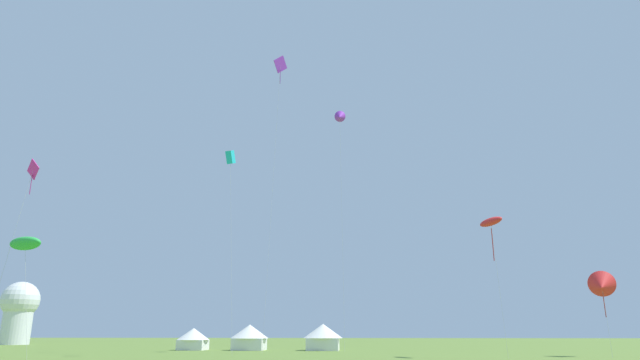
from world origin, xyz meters
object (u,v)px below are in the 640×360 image
object	(u,v)px
kite_red_delta	(602,286)
festival_tent_left	(193,338)
kite_red_parafoil	(491,222)
kite_cyan_box	(231,158)
kite_green_parafoil	(25,244)
kite_purple_delta	(340,117)
kite_purple_diamond	(280,70)
kite_magenta_diamond	(32,173)
observatory_dome	(19,309)
festival_tent_center	(250,336)
festival_tent_right	(323,336)

from	to	relation	value
kite_red_delta	festival_tent_left	distance (m)	45.92
kite_red_parafoil	festival_tent_left	size ratio (longest dim) A/B	3.12
kite_cyan_box	kite_red_delta	world-z (taller)	kite_cyan_box
kite_green_parafoil	festival_tent_left	distance (m)	27.53
kite_purple_delta	kite_cyan_box	bearing A→B (deg)	-134.10
kite_green_parafoil	kite_purple_diamond	bearing A→B (deg)	45.23
kite_red_delta	festival_tent_left	bearing A→B (deg)	160.95
kite_cyan_box	kite_purple_delta	bearing A→B (deg)	45.90
kite_magenta_diamond	kite_cyan_box	world-z (taller)	kite_cyan_box
kite_green_parafoil	observatory_dome	bearing A→B (deg)	123.07
kite_purple_delta	kite_red_delta	world-z (taller)	kite_purple_delta
kite_red_parafoil	kite_purple_delta	size ratio (longest dim) A/B	0.44
kite_cyan_box	festival_tent_center	bearing A→B (deg)	93.03
kite_red_parafoil	festival_tent_left	bearing A→B (deg)	152.34
kite_cyan_box	kite_purple_delta	size ratio (longest dim) A/B	0.69
kite_purple_delta	festival_tent_left	distance (m)	32.75
kite_red_parafoil	kite_green_parafoil	world-z (taller)	kite_red_parafoil
festival_tent_center	observatory_dome	bearing A→B (deg)	151.63
kite_magenta_diamond	kite_red_delta	size ratio (longest dim) A/B	2.16
festival_tent_right	kite_purple_delta	bearing A→B (deg)	-64.99
kite_red_delta	observatory_dome	bearing A→B (deg)	154.15
observatory_dome	festival_tent_left	bearing A→B (deg)	-32.44
kite_cyan_box	kite_red_delta	bearing A→B (deg)	2.61
festival_tent_right	kite_red_delta	bearing A→B (deg)	-28.80
kite_purple_diamond	festival_tent_right	size ratio (longest dim) A/B	7.47
kite_cyan_box	kite_green_parafoil	world-z (taller)	kite_cyan_box
festival_tent_right	observatory_dome	distance (m)	61.38
kite_green_parafoil	kite_purple_diamond	size ratio (longest dim) A/B	0.28
kite_red_parafoil	kite_cyan_box	distance (m)	26.15
kite_purple_diamond	festival_tent_left	distance (m)	34.93
kite_purple_delta	festival_tent_center	bearing A→B (deg)	154.69
kite_magenta_diamond	kite_purple_diamond	world-z (taller)	kite_purple_diamond
kite_magenta_diamond	observatory_dome	distance (m)	60.60
kite_purple_diamond	festival_tent_left	world-z (taller)	kite_purple_diamond
kite_magenta_diamond	kite_red_parafoil	bearing A→B (deg)	10.89
festival_tent_center	kite_purple_delta	bearing A→B (deg)	-25.31
kite_cyan_box	festival_tent_left	bearing A→B (deg)	115.58
kite_magenta_diamond	festival_tent_center	world-z (taller)	kite_magenta_diamond
kite_purple_delta	kite_green_parafoil	bearing A→B (deg)	-141.46
kite_red_parafoil	observatory_dome	distance (m)	84.50
kite_magenta_diamond	festival_tent_left	xyz separation A→B (m)	(7.30, 25.07, -13.95)
kite_green_parafoil	kite_purple_diamond	distance (m)	35.33
kite_purple_delta	kite_red_parafoil	bearing A→B (deg)	-39.37
kite_cyan_box	festival_tent_center	distance (m)	24.07
kite_purple_delta	kite_purple_diamond	world-z (taller)	kite_purple_diamond
kite_red_parafoil	kite_cyan_box	world-z (taller)	kite_cyan_box
kite_cyan_box	festival_tent_right	bearing A→B (deg)	63.74
festival_tent_right	observatory_dome	xyz separation A→B (m)	(-55.78, 25.25, 4.30)
kite_cyan_box	observatory_dome	distance (m)	64.70
kite_green_parafoil	festival_tent_right	bearing A→B (deg)	48.43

